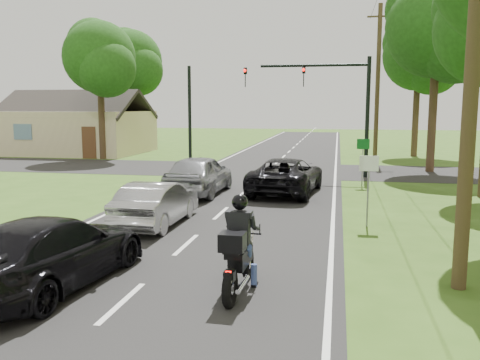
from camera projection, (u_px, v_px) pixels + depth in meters
name	position (u px, v px, depth m)	size (l,w,h in m)	color
ground	(186.00, 245.00, 13.12)	(140.00, 140.00, 0.00)	#315317
road	(251.00, 186.00, 22.84)	(8.00, 100.00, 0.01)	black
cross_road	(269.00, 170.00, 28.67)	(60.00, 7.00, 0.01)	black
motorcycle_rider	(239.00, 254.00, 9.65)	(0.64, 2.26, 1.94)	black
dark_suv	(286.00, 175.00, 20.86)	(2.43, 5.27, 1.46)	black
silver_sedan	(157.00, 203.00, 15.21)	(1.41, 4.04, 1.33)	#A0A1A5
silver_suv	(199.00, 174.00, 20.61)	(1.92, 4.76, 1.62)	gray
dark_car_behind	(51.00, 251.00, 10.02)	(1.97, 4.85, 1.41)	black
traffic_signal	(330.00, 95.00, 25.50)	(6.38, 0.44, 6.00)	black
signal_pole_far	(190.00, 116.00, 31.16)	(0.20, 0.20, 6.00)	black
utility_pole_near	(475.00, 22.00, 9.29)	(1.60, 0.28, 10.00)	#4A3921
utility_pole_far	(378.00, 83.00, 32.61)	(1.60, 0.28, 10.00)	#4A3921
sign_white	(369.00, 174.00, 14.91)	(0.55, 0.07, 2.12)	slate
sign_green	(363.00, 151.00, 22.64)	(0.55, 0.07, 2.12)	slate
tree_row_d	(444.00, 32.00, 26.63)	(5.76, 5.58, 10.45)	#332316
tree_row_e	(423.00, 59.00, 35.42)	(5.28, 5.12, 9.61)	#332316
tree_left_near	(102.00, 61.00, 33.61)	(5.12, 4.96, 9.22)	#332316
tree_left_far	(133.00, 65.00, 43.58)	(5.76, 5.58, 10.14)	#332316
house	(78.00, 130.00, 39.19)	(10.20, 8.00, 4.84)	tan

